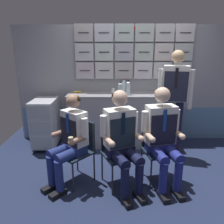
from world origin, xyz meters
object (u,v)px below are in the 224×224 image
crew_member_right (122,137)px  folding_chair_by_counter (156,143)px  snack_banana (77,92)px  folding_chair_right (116,146)px  folding_chair_left (79,144)px  crew_member_standing (174,95)px  water_bottle_tall (128,88)px  service_trolley (45,122)px  paper_cup_blue (157,93)px  crew_member_left (69,138)px  crew_member_by_counter (162,133)px

crew_member_right → folding_chair_by_counter: 0.58m
folding_chair_by_counter → snack_banana: 1.77m
crew_member_right → folding_chair_right: bearing=112.9°
folding_chair_left → snack_banana: snack_banana is taller
crew_member_standing → water_bottle_tall: 0.80m
service_trolley → paper_cup_blue: size_ratio=12.37×
service_trolley → crew_member_right: size_ratio=0.70×
crew_member_left → crew_member_right: bearing=-6.3°
folding_chair_by_counter → folding_chair_left: bearing=-176.8°
crew_member_standing → snack_banana: 1.71m
crew_member_right → snack_banana: (-0.75, 1.42, 0.28)m
crew_member_left → crew_member_standing: (1.54, 0.82, 0.38)m
folding_chair_right → paper_cup_blue: paper_cup_blue is taller
service_trolley → folding_chair_right: size_ratio=1.06×
crew_member_standing → water_bottle_tall: size_ratio=6.79×
crew_member_standing → crew_member_left: bearing=-151.8°
folding_chair_right → snack_banana: size_ratio=4.84×
service_trolley → crew_member_by_counter: size_ratio=0.69×
folding_chair_right → crew_member_by_counter: size_ratio=0.65×
service_trolley → water_bottle_tall: 1.60m
folding_chair_right → service_trolley: bearing=139.5°
folding_chair_left → crew_member_right: size_ratio=0.65×
folding_chair_left → folding_chair_by_counter: 1.05m
folding_chair_right → crew_member_right: 0.25m
folding_chair_left → paper_cup_blue: paper_cup_blue is taller
folding_chair_by_counter → crew_member_standing: bearing=59.4°
folding_chair_right → snack_banana: bearing=118.6°
folding_chair_left → folding_chair_right: size_ratio=1.00×
snack_banana → crew_member_left: bearing=-86.2°
crew_member_standing → water_bottle_tall: bearing=153.2°
service_trolley → crew_member_left: crew_member_left is taller
service_trolley → crew_member_standing: bearing=-8.3°
folding_chair_right → paper_cup_blue: 1.40m
service_trolley → crew_member_standing: crew_member_standing is taller
snack_banana → crew_member_right: bearing=-62.0°
paper_cup_blue → snack_banana: size_ratio=0.42×
crew_member_right → crew_member_by_counter: (0.52, 0.10, 0.01)m
paper_cup_blue → snack_banana: (-1.42, 0.18, -0.02)m
crew_member_by_counter → crew_member_standing: crew_member_standing is taller
crew_member_standing → paper_cup_blue: crew_member_standing is taller
folding_chair_left → crew_member_by_counter: crew_member_by_counter is taller
folding_chair_by_counter → paper_cup_blue: bearing=79.7°
crew_member_by_counter → paper_cup_blue: 1.18m
folding_chair_right → folding_chair_left: bearing=174.3°
water_bottle_tall → paper_cup_blue: 0.52m
crew_member_standing → crew_member_right: bearing=-134.2°
crew_member_left → crew_member_by_counter: size_ratio=0.94×
paper_cup_blue → water_bottle_tall: bearing=177.3°
folding_chair_right → snack_banana: 1.52m
crew_member_standing → crew_member_by_counter: bearing=-113.6°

